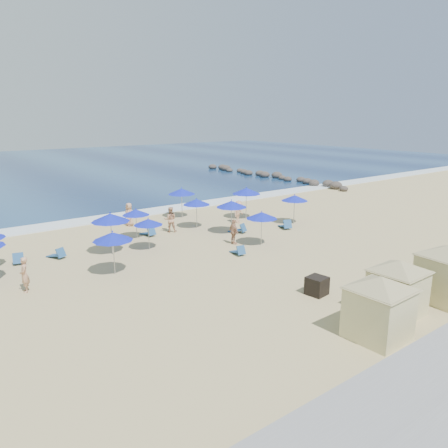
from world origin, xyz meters
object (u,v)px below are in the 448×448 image
(rock_jetty, at_px, (269,175))
(umbrella_7, at_px, (196,202))
(beachgoer_1, at_px, (170,219))
(beachgoer_2, at_px, (234,232))
(umbrella_3, at_px, (113,236))
(beachgoer_4, at_px, (129,214))
(umbrella_2, at_px, (110,218))
(umbrella_9, at_px, (182,191))
(umbrella_8, at_px, (231,204))
(trash_bin, at_px, (317,286))
(umbrella_6, at_px, (262,215))
(umbrella_11, at_px, (295,198))
(umbrella_10, at_px, (246,191))
(umbrella_5, at_px, (148,222))
(umbrella_4, at_px, (136,212))
(beachgoer_0, at_px, (24,275))
(beachgoer_3, at_px, (239,212))
(cabana_0, at_px, (380,300))
(cabana_1, at_px, (398,280))

(rock_jetty, relative_size, umbrella_7, 11.46)
(beachgoer_1, distance_m, beachgoer_2, 5.53)
(beachgoer_1, bearing_deg, rock_jetty, -116.92)
(umbrella_3, distance_m, beachgoer_1, 9.06)
(beachgoer_4, bearing_deg, umbrella_2, -36.03)
(umbrella_9, bearing_deg, umbrella_8, -88.69)
(trash_bin, distance_m, umbrella_8, 11.88)
(umbrella_6, distance_m, umbrella_11, 6.64)
(beachgoer_1, bearing_deg, trash_bin, 118.70)
(umbrella_8, xyz_separation_m, umbrella_10, (3.86, 2.92, 0.14))
(rock_jetty, xyz_separation_m, umbrella_3, (-32.00, -22.11, 1.75))
(umbrella_9, bearing_deg, beachgoer_4, 179.15)
(trash_bin, xyz_separation_m, umbrella_7, (2.52, 14.00, 1.58))
(umbrella_3, bearing_deg, umbrella_5, 38.40)
(umbrella_7, height_order, beachgoer_1, umbrella_7)
(umbrella_6, relative_size, beachgoer_2, 1.37)
(umbrella_4, height_order, beachgoer_0, umbrella_4)
(umbrella_4, bearing_deg, rock_jetty, 30.50)
(umbrella_2, height_order, umbrella_10, umbrella_10)
(umbrella_9, height_order, beachgoer_3, umbrella_9)
(cabana_0, relative_size, umbrella_11, 1.85)
(cabana_1, height_order, beachgoer_4, cabana_1)
(beachgoer_2, bearing_deg, umbrella_2, 75.37)
(umbrella_3, bearing_deg, cabana_1, -57.27)
(umbrella_3, height_order, umbrella_5, umbrella_3)
(umbrella_5, distance_m, umbrella_7, 6.13)
(cabana_0, bearing_deg, umbrella_9, 77.43)
(beachgoer_3, bearing_deg, cabana_0, -134.78)
(trash_bin, height_order, umbrella_7, umbrella_7)
(umbrella_8, distance_m, umbrella_10, 4.85)
(umbrella_3, bearing_deg, umbrella_9, 42.56)
(cabana_0, xyz_separation_m, umbrella_7, (3.90, 18.20, 0.44))
(beachgoer_0, height_order, beachgoer_2, beachgoer_0)
(rock_jetty, bearing_deg, beachgoer_3, -138.43)
(beachgoer_1, relative_size, beachgoer_4, 1.04)
(trash_bin, relative_size, beachgoer_0, 0.50)
(beachgoer_1, relative_size, beachgoer_3, 1.04)
(umbrella_10, height_order, beachgoer_4, umbrella_10)
(cabana_0, relative_size, umbrella_4, 2.04)
(umbrella_8, xyz_separation_m, beachgoer_2, (-1.55, -2.22, -1.32))
(umbrella_3, relative_size, umbrella_4, 1.13)
(trash_bin, height_order, umbrella_3, umbrella_3)
(cabana_1, distance_m, umbrella_6, 11.37)
(umbrella_9, bearing_deg, umbrella_7, -104.84)
(umbrella_9, xyz_separation_m, beachgoer_2, (-1.40, -8.68, -1.36))
(beachgoer_4, bearing_deg, umbrella_6, 22.62)
(umbrella_3, relative_size, umbrella_8, 0.97)
(umbrella_2, distance_m, umbrella_10, 12.89)
(umbrella_10, height_order, beachgoer_3, umbrella_10)
(umbrella_6, height_order, umbrella_10, umbrella_10)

